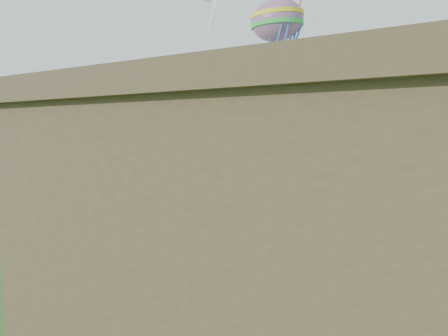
# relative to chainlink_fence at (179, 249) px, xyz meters

# --- Properties ---
(ground) EXTENTS (160.00, 160.00, 0.00)m
(ground) POSITION_rel_chainlink_fence_xyz_m (0.00, -6.00, -0.55)
(ground) COLOR #204F1B
(ground) RESTS_ON ground
(sand_beach) EXTENTS (72.00, 20.00, 0.02)m
(sand_beach) POSITION_rel_chainlink_fence_xyz_m (0.00, 16.00, -0.55)
(sand_beach) COLOR tan
(sand_beach) RESTS_ON ground
(ocean) EXTENTS (160.00, 68.00, 0.02)m
(ocean) POSITION_rel_chainlink_fence_xyz_m (0.00, 60.00, -0.55)
(ocean) COLOR slate
(ocean) RESTS_ON ground
(chainlink_fence) EXTENTS (36.20, 0.20, 1.25)m
(chainlink_fence) POSITION_rel_chainlink_fence_xyz_m (0.00, 0.00, 0.00)
(chainlink_fence) COLOR brown
(chainlink_fence) RESTS_ON ground
(picnic_table) EXTENTS (2.17, 1.84, 0.80)m
(picnic_table) POSITION_rel_chainlink_fence_xyz_m (3.49, -1.09, -0.15)
(picnic_table) COLOR brown
(picnic_table) RESTS_ON ground
(octopus_kite) EXTENTS (3.87, 3.03, 7.21)m
(octopus_kite) POSITION_rel_chainlink_fence_xyz_m (1.55, 8.26, 11.15)
(octopus_kite) COLOR orange
(kite_white) EXTENTS (2.16, 1.74, 2.95)m
(kite_white) POSITION_rel_chainlink_fence_xyz_m (-7.21, 13.55, 16.71)
(kite_white) COLOR white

